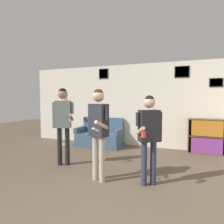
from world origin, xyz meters
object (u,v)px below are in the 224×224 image
Objects in this scene: person_player_foreground_left at (63,117)px; person_player_foreground_center at (98,124)px; bookshelf at (206,136)px; couch at (100,137)px; person_watcher_holding_cup at (149,131)px; floor_lamp at (62,112)px.

person_player_foreground_left reaches higher than person_player_foreground_center.
person_player_foreground_center is at bearing -125.88° from bookshelf.
couch is at bearing -176.60° from bookshelf.
person_watcher_holding_cup reaches higher than couch.
person_player_foreground_left is 1.12× the size of person_watcher_holding_cup.
couch is 0.93× the size of floor_lamp.
couch is at bearing 20.14° from floor_lamp.
person_player_foreground_center is at bearing -65.70° from couch.
person_player_foreground_left reaches higher than bookshelf.
couch is at bearing 130.38° from person_watcher_holding_cup.
person_player_foreground_left is (1.21, -1.69, 0.01)m from floor_lamp.
person_player_foreground_left is at bearing -89.04° from couch.
person_player_foreground_center reaches higher than person_watcher_holding_cup.
bookshelf is 0.61× the size of floor_lamp.
floor_lamp is (-1.18, -0.43, 0.82)m from couch.
person_player_foreground_left reaches higher than couch.
bookshelf is at bearing 8.02° from floor_lamp.
bookshelf is 0.61× the size of person_watcher_holding_cup.
person_player_foreground_left reaches higher than floor_lamp.
bookshelf is 0.57× the size of person_player_foreground_center.
person_player_foreground_left is 2.12m from person_watcher_holding_cup.
person_player_foreground_center is (1.16, -0.53, -0.05)m from person_player_foreground_left.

